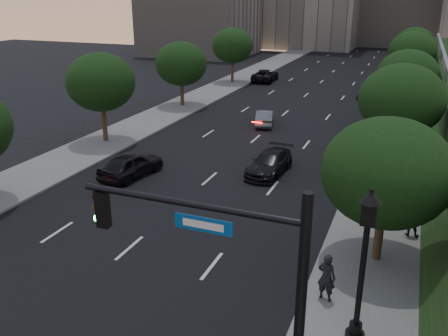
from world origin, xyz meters
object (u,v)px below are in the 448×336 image
at_px(sedan_near_right, 269,163).
at_px(pedestrian_b, 412,219).
at_px(sedan_far_left, 265,75).
at_px(pedestrian_a, 327,277).
at_px(sedan_far_right, 372,91).
at_px(pedestrian_c, 395,192).
at_px(street_lamp, 361,280).
at_px(sedan_mid_left, 265,117).
at_px(traffic_signal_mast, 253,318).
at_px(sedan_near_left, 131,165).

xyz_separation_m(sedan_near_right, pedestrian_b, (8.47, -5.65, 0.27)).
bearing_deg(pedestrian_b, sedan_far_left, -58.44).
bearing_deg(pedestrian_a, sedan_far_left, -57.24).
bearing_deg(sedan_near_right, pedestrian_b, -30.33).
distance_m(sedan_near_right, sedan_far_right, 26.25).
relative_size(sedan_far_right, pedestrian_c, 2.64).
bearing_deg(sedan_far_left, street_lamp, 108.28).
bearing_deg(sedan_far_left, sedan_far_right, 156.57).
bearing_deg(pedestrian_a, street_lamp, 134.15).
distance_m(sedan_far_left, sedan_far_right, 14.61).
bearing_deg(pedestrian_b, street_lamp, 85.37).
xyz_separation_m(street_lamp, pedestrian_a, (-1.31, 2.16, -1.56)).
relative_size(sedan_far_left, pedestrian_a, 2.94).
bearing_deg(sedan_mid_left, pedestrian_c, 115.09).
xyz_separation_m(traffic_signal_mast, pedestrian_a, (0.76, 6.31, -2.59)).
bearing_deg(pedestrian_a, pedestrian_b, -100.61).
xyz_separation_m(sedan_near_left, pedestrian_b, (16.20, -1.92, 0.17)).
bearing_deg(sedan_mid_left, sedan_far_right, -130.54).
distance_m(traffic_signal_mast, street_lamp, 4.76).
bearing_deg(pedestrian_b, traffic_signal_mast, 79.56).
bearing_deg(street_lamp, traffic_signal_mast, -116.42).
distance_m(street_lamp, sedan_mid_left, 27.39).
xyz_separation_m(sedan_far_left, pedestrian_a, (15.61, -43.29, 0.32)).
bearing_deg(traffic_signal_mast, street_lamp, 63.58).
xyz_separation_m(traffic_signal_mast, sedan_near_right, (-4.95, 18.31, -2.99)).
bearing_deg(pedestrian_b, pedestrian_c, -67.22).
bearing_deg(sedan_far_right, sedan_far_left, 177.13).
distance_m(sedan_near_right, pedestrian_b, 10.19).
height_order(traffic_signal_mast, pedestrian_a, traffic_signal_mast).
xyz_separation_m(traffic_signal_mast, sedan_far_right, (-1.24, 44.30, -2.90)).
height_order(sedan_far_left, pedestrian_b, pedestrian_b).
height_order(sedan_mid_left, pedestrian_a, pedestrian_a).
height_order(street_lamp, pedestrian_a, street_lamp).
bearing_deg(sedan_near_left, traffic_signal_mast, 140.71).
xyz_separation_m(sedan_far_left, pedestrian_c, (17.45, -34.04, 0.26)).
bearing_deg(pedestrian_b, sedan_near_left, -1.63).
relative_size(street_lamp, sedan_far_right, 1.23).
relative_size(sedan_near_left, sedan_mid_left, 1.15).
height_order(traffic_signal_mast, sedan_near_right, traffic_signal_mast).
bearing_deg(sedan_mid_left, sedan_far_left, -87.32).
distance_m(traffic_signal_mast, sedan_near_right, 19.20).
xyz_separation_m(sedan_mid_left, pedestrian_a, (9.41, -22.97, 0.42)).
distance_m(street_lamp, sedan_far_left, 48.53).
bearing_deg(sedan_near_left, sedan_near_right, -144.51).
distance_m(pedestrian_a, pedestrian_b, 6.93).
height_order(sedan_near_left, sedan_mid_left, sedan_near_left).
height_order(sedan_mid_left, sedan_near_right, sedan_near_right).
xyz_separation_m(sedan_near_right, pedestrian_a, (5.71, -12.00, 0.39)).
bearing_deg(sedan_near_right, sedan_near_left, -150.85).
bearing_deg(street_lamp, pedestrian_b, 80.26).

